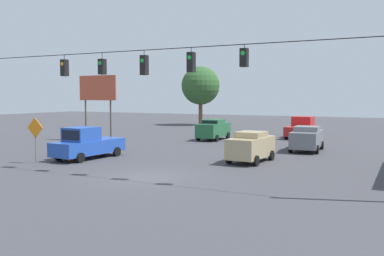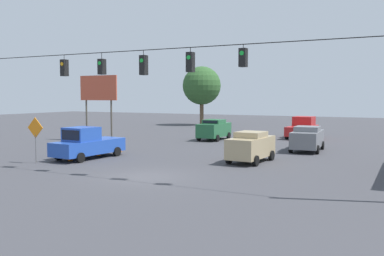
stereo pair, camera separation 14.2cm
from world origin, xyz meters
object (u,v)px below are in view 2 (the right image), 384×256
at_px(pickup_truck_red_oncoming_deep, 302,128).
at_px(roadside_billboard, 98,93).
at_px(pickup_truck_blue_parked_shoulder, 87,144).
at_px(sedan_green_withflow_far, 214,129).
at_px(traffic_cone_third, 120,147).
at_px(traffic_cone_second, 98,150).
at_px(work_zone_sign, 35,131).
at_px(overhead_signal_span, 143,85).
at_px(tree_horizon_right, 202,86).
at_px(sedan_grey_oncoming_far, 307,138).
at_px(sedan_tan_crossing_near, 251,146).
at_px(traffic_cone_nearest, 70,155).

bearing_deg(pickup_truck_red_oncoming_deep, roadside_billboard, 34.72).
relative_size(pickup_truck_blue_parked_shoulder, pickup_truck_red_oncoming_deep, 1.04).
height_order(sedan_green_withflow_far, traffic_cone_third, sedan_green_withflow_far).
bearing_deg(pickup_truck_red_oncoming_deep, traffic_cone_second, 62.79).
bearing_deg(traffic_cone_third, work_zone_sign, 80.09).
height_order(pickup_truck_blue_parked_shoulder, sedan_green_withflow_far, pickup_truck_blue_parked_shoulder).
height_order(pickup_truck_blue_parked_shoulder, work_zone_sign, work_zone_sign).
xyz_separation_m(sedan_green_withflow_far, roadside_billboard, (9.12, 5.74, 3.46)).
bearing_deg(roadside_billboard, traffic_cone_second, 129.36).
distance_m(traffic_cone_second, traffic_cone_third, 2.50).
xyz_separation_m(pickup_truck_blue_parked_shoulder, roadside_billboard, (6.65, -9.26, 3.49)).
bearing_deg(pickup_truck_blue_parked_shoulder, traffic_cone_third, -85.76).
bearing_deg(sedan_green_withflow_far, overhead_signal_span, 103.67).
xyz_separation_m(overhead_signal_span, traffic_cone_third, (7.30, -7.62, -4.36)).
bearing_deg(tree_horizon_right, traffic_cone_third, 104.21).
bearing_deg(traffic_cone_second, sedan_grey_oncoming_far, -143.43).
height_order(sedan_tan_crossing_near, roadside_billboard, roadside_billboard).
bearing_deg(sedan_grey_oncoming_far, pickup_truck_red_oncoming_deep, -75.15).
relative_size(traffic_cone_nearest, tree_horizon_right, 0.09).
xyz_separation_m(traffic_cone_third, tree_horizon_right, (7.35, -29.04, 5.25)).
height_order(overhead_signal_span, roadside_billboard, overhead_signal_span).
height_order(sedan_tan_crossing_near, traffic_cone_second, sedan_tan_crossing_near).
height_order(overhead_signal_span, traffic_cone_third, overhead_signal_span).
relative_size(sedan_grey_oncoming_far, tree_horizon_right, 0.56).
bearing_deg(tree_horizon_right, sedan_grey_oncoming_far, 131.57).
bearing_deg(pickup_truck_red_oncoming_deep, tree_horizon_right, -35.99).
bearing_deg(traffic_cone_nearest, sedan_tan_crossing_near, -155.58).
relative_size(pickup_truck_blue_parked_shoulder, traffic_cone_second, 7.32).
relative_size(pickup_truck_blue_parked_shoulder, roadside_billboard, 0.89).
distance_m(pickup_truck_blue_parked_shoulder, sedan_green_withflow_far, 15.20).
distance_m(pickup_truck_red_oncoming_deep, tree_horizon_right, 21.76).
bearing_deg(overhead_signal_span, sedan_grey_oncoming_far, -109.80).
xyz_separation_m(roadside_billboard, tree_horizon_right, (0.99, -23.73, 1.15)).
xyz_separation_m(sedan_grey_oncoming_far, traffic_cone_second, (12.41, 9.21, -0.61)).
distance_m(sedan_tan_crossing_near, traffic_cone_second, 10.68).
bearing_deg(sedan_green_withflow_far, pickup_truck_red_oncoming_deep, -142.25).
distance_m(pickup_truck_blue_parked_shoulder, roadside_billboard, 11.92).
height_order(overhead_signal_span, sedan_grey_oncoming_far, overhead_signal_span).
distance_m(sedan_tan_crossing_near, traffic_cone_nearest, 11.58).
xyz_separation_m(roadside_billboard, work_zone_sign, (-5.15, 12.22, -2.48)).
height_order(sedan_grey_oncoming_far, traffic_cone_second, sedan_grey_oncoming_far).
bearing_deg(tree_horizon_right, sedan_tan_crossing_near, 121.24).
bearing_deg(work_zone_sign, sedan_tan_crossing_near, -150.92).
relative_size(pickup_truck_blue_parked_shoulder, tree_horizon_right, 0.64).
xyz_separation_m(traffic_cone_nearest, tree_horizon_right, (7.32, -34.22, 5.25)).
xyz_separation_m(sedan_grey_oncoming_far, sedan_green_withflow_far, (9.70, -4.36, 0.03)).
bearing_deg(traffic_cone_nearest, traffic_cone_second, -91.72).
bearing_deg(sedan_green_withflow_far, sedan_tan_crossing_near, 124.07).
bearing_deg(traffic_cone_nearest, tree_horizon_right, -77.92).
height_order(overhead_signal_span, tree_horizon_right, tree_horizon_right).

